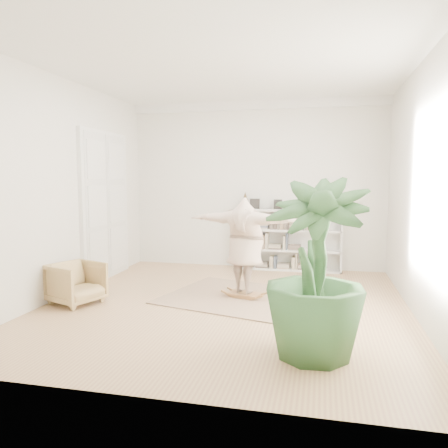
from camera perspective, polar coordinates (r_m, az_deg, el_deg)
name	(u,v)px	position (r m, az deg, el deg)	size (l,w,h in m)	color
floor	(226,304)	(6.92, 0.30, -10.46)	(6.00, 6.00, 0.00)	#A17653
room_shell	(256,105)	(9.65, 4.20, 15.23)	(6.00, 6.00, 6.00)	silver
doors	(106,207)	(8.82, -15.22, 2.15)	(0.09, 1.78, 2.92)	white
bookshelf	(289,241)	(9.41, 8.44, -2.15)	(2.20, 0.35, 1.64)	silver
armchair	(77,283)	(7.26, -18.71, -7.33)	(0.70, 0.72, 0.65)	tan
rug	(245,298)	(7.26, 2.72, -9.58)	(2.50, 2.00, 0.02)	tan
rocker_board	(245,294)	(7.25, 2.72, -9.14)	(0.57, 0.42, 0.11)	olive
person	(245,243)	(7.07, 2.76, -2.55)	(1.92, 0.52, 1.56)	#C1A591
houseplant	(315,269)	(4.84, 11.80, -5.72)	(1.11, 1.11, 1.97)	#2B5329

